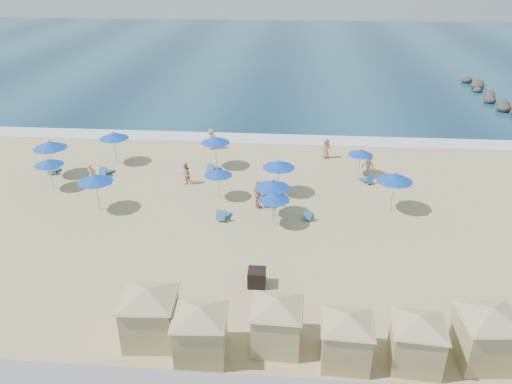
# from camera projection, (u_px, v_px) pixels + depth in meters

# --- Properties ---
(ground) EXTENTS (160.00, 160.00, 0.00)m
(ground) POSITION_uv_depth(u_px,v_px,m) (241.00, 230.00, 28.99)
(ground) COLOR tan
(ground) RESTS_ON ground
(ocean) EXTENTS (160.00, 80.00, 0.06)m
(ocean) POSITION_uv_depth(u_px,v_px,m) (279.00, 53.00, 78.24)
(ocean) COLOR #0E304F
(ocean) RESTS_ON ground
(surf_line) EXTENTS (160.00, 2.50, 0.08)m
(surf_line) POSITION_uv_depth(u_px,v_px,m) (260.00, 139.00, 42.85)
(surf_line) COLOR white
(surf_line) RESTS_ON ground
(rock_jetty) EXTENTS (2.56, 26.66, 0.96)m
(rock_jetty) POSITION_uv_depth(u_px,v_px,m) (508.00, 110.00, 49.40)
(rock_jetty) COLOR #2E2926
(rock_jetty) RESTS_ON ground
(trash_bin) EXTENTS (0.85, 0.85, 0.85)m
(trash_bin) POSITION_uv_depth(u_px,v_px,m) (257.00, 278.00, 24.11)
(trash_bin) COLOR black
(trash_bin) RESTS_ON ground
(cabana_0) EXTENTS (4.51, 4.51, 2.83)m
(cabana_0) POSITION_uv_depth(u_px,v_px,m) (149.00, 308.00, 20.24)
(cabana_0) COLOR tan
(cabana_0) RESTS_ON ground
(cabana_1) EXTENTS (4.24, 4.24, 2.67)m
(cabana_1) POSITION_uv_depth(u_px,v_px,m) (200.00, 325.00, 19.45)
(cabana_1) COLOR tan
(cabana_1) RESTS_ON ground
(cabana_2) EXTENTS (4.19, 4.19, 2.63)m
(cabana_2) POSITION_uv_depth(u_px,v_px,m) (277.00, 316.00, 19.95)
(cabana_2) COLOR tan
(cabana_2) RESTS_ON ground
(cabana_3) EXTENTS (4.06, 4.06, 2.55)m
(cabana_3) POSITION_uv_depth(u_px,v_px,m) (347.00, 331.00, 19.22)
(cabana_3) COLOR tan
(cabana_3) RESTS_ON ground
(cabana_4) EXTENTS (4.09, 4.09, 2.58)m
(cabana_4) POSITION_uv_depth(u_px,v_px,m) (418.00, 334.00, 19.08)
(cabana_4) COLOR tan
(cabana_4) RESTS_ON ground
(cabana_5) EXTENTS (4.51, 4.51, 2.84)m
(cabana_5) POSITION_uv_depth(u_px,v_px,m) (488.00, 328.00, 19.17)
(cabana_5) COLOR tan
(cabana_5) RESTS_ON ground
(umbrella_0) EXTENTS (2.38, 2.38, 2.71)m
(umbrella_0) POSITION_uv_depth(u_px,v_px,m) (50.00, 145.00, 35.01)
(umbrella_0) COLOR #A5A8AD
(umbrella_0) RESTS_ON ground
(umbrella_1) EXTENTS (1.97, 1.97, 2.24)m
(umbrella_1) POSITION_uv_depth(u_px,v_px,m) (49.00, 162.00, 33.22)
(umbrella_1) COLOR #A5A8AD
(umbrella_1) RESTS_ON ground
(umbrella_2) EXTENTS (2.24, 2.24, 2.55)m
(umbrella_2) POSITION_uv_depth(u_px,v_px,m) (114.00, 135.00, 37.20)
(umbrella_2) COLOR #A5A8AD
(umbrella_2) RESTS_ON ground
(umbrella_3) EXTENTS (2.18, 2.18, 2.48)m
(umbrella_3) POSITION_uv_depth(u_px,v_px,m) (95.00, 178.00, 30.37)
(umbrella_3) COLOR #A5A8AD
(umbrella_3) RESTS_ON ground
(umbrella_4) EXTENTS (2.19, 2.19, 2.49)m
(umbrella_4) POSITION_uv_depth(u_px,v_px,m) (215.00, 140.00, 36.51)
(umbrella_4) COLOR #A5A8AD
(umbrella_4) RESTS_ON ground
(umbrella_5) EXTENTS (1.85, 1.85, 2.11)m
(umbrella_5) POSITION_uv_depth(u_px,v_px,m) (218.00, 172.00, 32.00)
(umbrella_5) COLOR #A5A8AD
(umbrella_5) RESTS_ON ground
(umbrella_6) EXTENTS (1.89, 1.89, 2.15)m
(umbrella_6) POSITION_uv_depth(u_px,v_px,m) (274.00, 197.00, 28.75)
(umbrella_6) COLOR #A5A8AD
(umbrella_6) RESTS_ON ground
(umbrella_7) EXTENTS (2.17, 2.17, 2.47)m
(umbrella_7) POSITION_uv_depth(u_px,v_px,m) (279.00, 164.00, 32.41)
(umbrella_7) COLOR #A5A8AD
(umbrella_7) RESTS_ON ground
(umbrella_8) EXTENTS (2.15, 2.15, 2.45)m
(umbrella_8) POSITION_uv_depth(u_px,v_px,m) (273.00, 184.00, 29.67)
(umbrella_8) COLOR #A5A8AD
(umbrella_8) RESTS_ON ground
(umbrella_9) EXTENTS (1.80, 1.80, 2.05)m
(umbrella_9) POSITION_uv_depth(u_px,v_px,m) (361.00, 152.00, 35.30)
(umbrella_9) COLOR #A5A8AD
(umbrella_9) RESTS_ON ground
(umbrella_10) EXTENTS (2.27, 2.27, 2.59)m
(umbrella_10) POSITION_uv_depth(u_px,v_px,m) (395.00, 177.00, 30.28)
(umbrella_10) COLOR #A5A8AD
(umbrella_10) RESTS_ON ground
(beach_chair_0) EXTENTS (0.64, 1.22, 0.65)m
(beach_chair_0) POSITION_uv_depth(u_px,v_px,m) (53.00, 170.00, 36.34)
(beach_chair_0) COLOR #2A629C
(beach_chair_0) RESTS_ON ground
(beach_chair_1) EXTENTS (0.85, 1.38, 0.71)m
(beach_chair_1) POSITION_uv_depth(u_px,v_px,m) (106.00, 171.00, 36.07)
(beach_chair_1) COLOR #2A629C
(beach_chair_1) RESTS_ON ground
(beach_chair_2) EXTENTS (1.05, 1.41, 0.71)m
(beach_chair_2) POSITION_uv_depth(u_px,v_px,m) (213.00, 168.00, 36.60)
(beach_chair_2) COLOR #2A629C
(beach_chair_2) RESTS_ON ground
(beach_chair_3) EXTENTS (0.86, 1.39, 0.71)m
(beach_chair_3) POSITION_uv_depth(u_px,v_px,m) (223.00, 215.00, 30.14)
(beach_chair_3) COLOR #2A629C
(beach_chair_3) RESTS_ON ground
(beach_chair_4) EXTENTS (0.68, 1.21, 0.63)m
(beach_chair_4) POSITION_uv_depth(u_px,v_px,m) (308.00, 215.00, 30.19)
(beach_chair_4) COLOR #2A629C
(beach_chair_4) RESTS_ON ground
(beach_chair_5) EXTENTS (0.98, 1.31, 0.66)m
(beach_chair_5) POSITION_uv_depth(u_px,v_px,m) (367.00, 180.00, 34.82)
(beach_chair_5) COLOR #2A629C
(beach_chair_5) RESTS_ON ground
(beachgoer_0) EXTENTS (0.66, 0.54, 1.57)m
(beachgoer_0) POSITION_uv_depth(u_px,v_px,m) (91.00, 175.00, 34.19)
(beachgoer_0) COLOR tan
(beachgoer_0) RESTS_ON ground
(beachgoer_1) EXTENTS (0.85, 0.93, 1.55)m
(beachgoer_1) POSITION_uv_depth(u_px,v_px,m) (185.00, 173.00, 34.45)
(beachgoer_1) COLOR tan
(beachgoer_1) RESTS_ON ground
(beachgoer_2) EXTENTS (0.92, 1.16, 1.83)m
(beachgoer_2) POSITION_uv_depth(u_px,v_px,m) (258.00, 195.00, 31.13)
(beachgoer_2) COLOR tan
(beachgoer_2) RESTS_ON ground
(beachgoer_3) EXTENTS (1.20, 1.11, 1.62)m
(beachgoer_3) POSITION_uv_depth(u_px,v_px,m) (368.00, 166.00, 35.59)
(beachgoer_3) COLOR tan
(beachgoer_3) RESTS_ON ground
(beachgoer_4) EXTENTS (0.64, 0.88, 1.66)m
(beachgoer_4) POSITION_uv_depth(u_px,v_px,m) (211.00, 139.00, 40.54)
(beachgoer_4) COLOR tan
(beachgoer_4) RESTS_ON ground
(beachgoer_5) EXTENTS (0.91, 0.74, 1.60)m
(beachgoer_5) POSITION_uv_depth(u_px,v_px,m) (326.00, 148.00, 38.72)
(beachgoer_5) COLOR tan
(beachgoer_5) RESTS_ON ground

